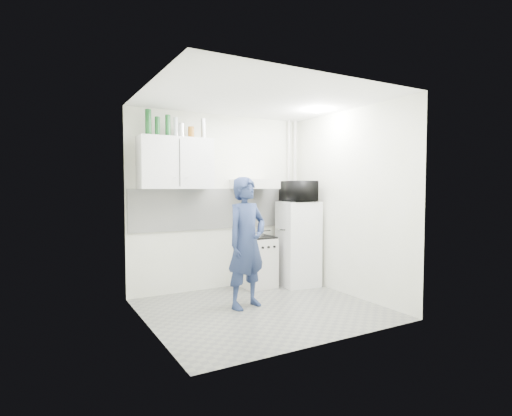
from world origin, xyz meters
TOP-DOWN VIEW (x-y plane):
  - floor at (0.00, 0.00)m, footprint 2.80×2.80m
  - ceiling at (0.00, 0.00)m, footprint 2.80×2.80m
  - wall_back at (0.00, 1.25)m, footprint 2.80×0.00m
  - wall_left at (-1.40, 0.00)m, footprint 0.00×2.60m
  - wall_right at (1.40, 0.00)m, footprint 0.00×2.60m
  - person at (-0.13, 0.18)m, footprint 0.69×0.54m
  - stove at (0.50, 1.00)m, footprint 0.47×0.47m
  - fridge at (1.10, 0.78)m, footprint 0.60×0.60m
  - stove_top at (0.50, 1.00)m, footprint 0.45×0.45m
  - saucepan at (0.52, 1.01)m, footprint 0.16×0.16m
  - microwave at (1.10, 0.78)m, footprint 0.62×0.46m
  - bottle_a at (-1.11, 1.07)m, footprint 0.08×0.08m
  - bottle_b at (-0.99, 1.07)m, footprint 0.07×0.07m
  - bottle_c at (-0.85, 1.07)m, footprint 0.07×0.07m
  - bottle_d at (-0.74, 1.07)m, footprint 0.06×0.06m
  - canister_a at (-0.66, 1.07)m, footprint 0.08×0.08m
  - canister_b at (-0.52, 1.07)m, footprint 0.09×0.09m
  - bottle_e at (-0.34, 1.07)m, footprint 0.07×0.07m
  - upper_cabinet at (-0.75, 1.07)m, footprint 1.00×0.35m
  - range_hood at (0.45, 1.00)m, footprint 0.60×0.50m
  - backsplash at (0.00, 1.24)m, footprint 2.74×0.03m
  - pipe_a at (1.30, 1.17)m, footprint 0.05×0.05m
  - pipe_b at (1.18, 1.17)m, footprint 0.04×0.04m
  - ceiling_spot_fixture at (1.00, 0.20)m, footprint 0.10×0.10m

SIDE VIEW (x-z plane):
  - floor at x=0.00m, z-range 0.00..0.00m
  - stove at x=0.50m, z-range 0.00..0.75m
  - fridge at x=1.10m, z-range 0.00..1.30m
  - stove_top at x=0.50m, z-range 0.75..0.78m
  - saucepan at x=0.52m, z-range 0.78..0.87m
  - person at x=-0.13m, z-range 0.00..1.65m
  - backsplash at x=0.00m, z-range 0.90..1.50m
  - wall_left at x=-1.40m, z-range 0.00..2.60m
  - wall_right at x=1.40m, z-range 0.00..2.60m
  - pipe_a at x=1.30m, z-range 0.00..2.60m
  - pipe_b at x=1.18m, z-range 0.00..2.60m
  - wall_back at x=0.00m, z-range -0.10..2.70m
  - microwave at x=1.10m, z-range 1.30..1.62m
  - range_hood at x=0.45m, z-range 1.50..1.64m
  - upper_cabinet at x=-0.75m, z-range 1.50..2.20m
  - canister_b at x=-0.52m, z-range 2.20..2.36m
  - canister_a at x=-0.66m, z-range 2.20..2.40m
  - bottle_b at x=-0.99m, z-range 2.20..2.46m
  - bottle_d at x=-0.74m, z-range 2.20..2.47m
  - bottle_e at x=-0.34m, z-range 2.20..2.49m
  - bottle_c at x=-0.85m, z-range 2.20..2.49m
  - bottle_a at x=-1.11m, z-range 2.20..2.54m
  - ceiling_spot_fixture at x=1.00m, z-range 2.56..2.58m
  - ceiling at x=0.00m, z-range 2.60..2.60m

